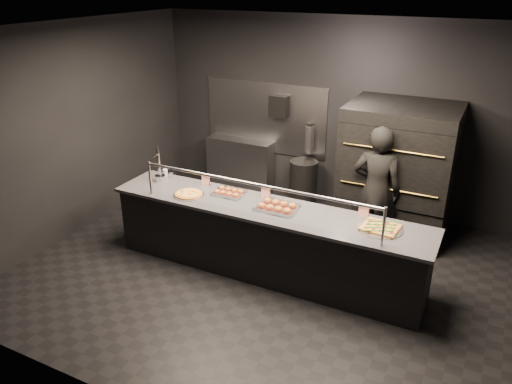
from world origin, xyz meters
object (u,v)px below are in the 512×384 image
trash_bin (303,183)px  worker (376,190)px  service_counter (265,240)px  pizza_oven (398,170)px  fire_extinguisher (310,139)px  round_pizza (189,194)px  slider_tray_a (229,192)px  prep_shelf (241,164)px  slider_tray_b (277,207)px  towel_dispenser (279,106)px  beer_tap (159,170)px  square_pizza (380,228)px

trash_bin → worker: worker is taller
service_counter → pizza_oven: (1.20, 1.90, 0.50)m
fire_extinguisher → trash_bin: fire_extinguisher is taller
round_pizza → slider_tray_a: slider_tray_a is taller
prep_shelf → round_pizza: bearing=-77.1°
service_counter → slider_tray_b: size_ratio=7.83×
prep_shelf → towel_dispenser: 1.31m
slider_tray_a → slider_tray_b: bearing=-9.6°
pizza_oven → beer_tap: (-2.86, -1.79, 0.11)m
pizza_oven → trash_bin: pizza_oven is taller
square_pizza → trash_bin: (-1.74, 2.10, -0.56)m
beer_tap → round_pizza: beer_tap is taller
pizza_oven → round_pizza: pizza_oven is taller
fire_extinguisher → worker: (1.42, -1.21, -0.17)m
prep_shelf → towel_dispenser: towel_dispenser is taller
pizza_oven → towel_dispenser: (-2.10, 0.49, 0.58)m
towel_dispenser → slider_tray_a: 2.34m
beer_tap → slider_tray_b: beer_tap is taller
prep_shelf → fire_extinguisher: (1.25, 0.08, 0.61)m
service_counter → trash_bin: size_ratio=5.42×
beer_tap → trash_bin: (1.32, 2.05, -0.70)m
prep_shelf → slider_tray_a: slider_tray_a is taller
prep_shelf → pizza_oven: bearing=-8.5°
slider_tray_a → round_pizza: bearing=-148.7°
prep_shelf → worker: size_ratio=0.67×
trash_bin → worker: size_ratio=0.42×
service_counter → round_pizza: service_counter is taller
prep_shelf → square_pizza: 3.79m
beer_tap → pizza_oven: bearing=32.0°
slider_tray_a → towel_dispenser: bearing=97.6°
square_pizza → worker: size_ratio=0.28×
prep_shelf → trash_bin: bearing=-7.4°
towel_dispenser → beer_tap: (-0.76, -2.28, -0.47)m
prep_shelf → slider_tray_a: bearing=-65.3°
trash_bin → service_counter: bearing=-81.0°
towel_dispenser → round_pizza: (-0.14, -2.51, -0.61)m
round_pizza → slider_tray_b: (1.19, 0.14, 0.02)m
prep_shelf → towel_dispenser: size_ratio=3.43×
pizza_oven → round_pizza: bearing=-138.0°
towel_dispenser → trash_bin: size_ratio=0.46×
pizza_oven → slider_tray_b: size_ratio=3.65×
prep_shelf → fire_extinguisher: bearing=3.7°
service_counter → slider_tray_b: service_counter is taller
trash_bin → pizza_oven: bearing=-9.4°
trash_bin → round_pizza: bearing=-107.1°
prep_shelf → trash_bin: prep_shelf is taller
slider_tray_a → trash_bin: 2.10m
pizza_oven → towel_dispenser: 2.23m
fire_extinguisher → square_pizza: bearing=-53.2°
slider_tray_b → pizza_oven: bearing=60.7°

